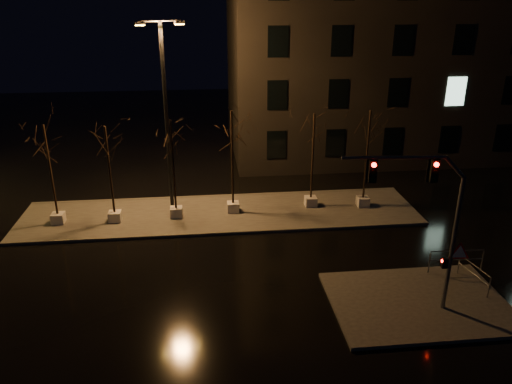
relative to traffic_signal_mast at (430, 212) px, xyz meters
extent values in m
plane|color=black|center=(-7.24, 3.95, -4.26)|extent=(90.00, 90.00, 0.00)
cube|color=#43413B|center=(-7.24, 9.95, -4.18)|extent=(22.00, 5.00, 0.15)
cube|color=#43413B|center=(0.26, 0.45, -4.18)|extent=(7.00, 5.00, 0.15)
cube|color=black|center=(6.76, 21.95, 3.24)|extent=(25.00, 12.00, 15.00)
cube|color=silver|center=(-15.94, 9.52, -3.83)|extent=(0.65, 0.65, 0.55)
cylinder|color=black|center=(-15.94, 9.52, -1.13)|extent=(0.11, 0.11, 4.84)
cube|color=silver|center=(-12.96, 9.41, -3.83)|extent=(0.65, 0.65, 0.55)
cylinder|color=black|center=(-12.96, 9.41, -1.21)|extent=(0.11, 0.11, 4.70)
cube|color=silver|center=(-9.70, 9.63, -3.83)|extent=(0.65, 0.65, 0.55)
cylinder|color=black|center=(-9.70, 9.63, -1.11)|extent=(0.11, 0.11, 4.90)
cube|color=silver|center=(-6.55, 9.99, -3.83)|extent=(0.65, 0.65, 0.55)
cylinder|color=black|center=(-6.55, 9.99, -0.95)|extent=(0.11, 0.11, 5.22)
cube|color=silver|center=(-2.05, 10.31, -3.83)|extent=(0.65, 0.65, 0.55)
cylinder|color=black|center=(-2.05, 10.31, -1.13)|extent=(0.11, 0.11, 4.86)
cube|color=silver|center=(0.93, 9.96, -3.83)|extent=(0.65, 0.65, 0.55)
cylinder|color=black|center=(0.93, 9.96, -1.04)|extent=(0.11, 0.11, 5.04)
cylinder|color=slate|center=(1.01, -0.08, -1.39)|extent=(0.16, 0.16, 5.43)
cylinder|color=slate|center=(-1.55, 0.14, 2.08)|extent=(3.62, 0.44, 0.13)
cube|color=black|center=(-0.07, 0.01, 1.58)|extent=(0.29, 0.22, 0.81)
cube|color=black|center=(-2.23, 0.20, 1.58)|extent=(0.29, 0.22, 0.81)
cube|color=black|center=(0.81, -0.07, -2.12)|extent=(0.21, 0.18, 0.41)
cone|color=red|center=(1.28, -0.15, -1.66)|extent=(0.94, 0.11, 0.94)
sphere|color=#FF0C07|center=(1.01, -0.08, 1.86)|extent=(0.16, 0.16, 0.16)
cylinder|color=black|center=(-9.99, 11.11, 0.97)|extent=(0.20, 0.20, 10.16)
cylinder|color=black|center=(-9.99, 11.11, 6.05)|extent=(2.16, 0.77, 0.10)
cube|color=gold|center=(-10.96, 10.80, 5.90)|extent=(0.57, 0.42, 0.20)
cube|color=gold|center=(-9.02, 11.41, 5.90)|extent=(0.57, 0.42, 0.20)
cylinder|color=slate|center=(1.57, 2.50, -3.62)|extent=(0.05, 0.05, 0.98)
cylinder|color=slate|center=(3.96, 2.40, -3.62)|extent=(0.05, 0.05, 0.98)
cylinder|color=slate|center=(2.76, 2.45, -3.07)|extent=(2.39, 0.14, 0.04)
cylinder|color=slate|center=(2.76, 2.45, -3.51)|extent=(2.39, 0.14, 0.04)
cylinder|color=slate|center=(3.13, 0.37, -3.67)|extent=(0.05, 0.05, 0.87)
cylinder|color=slate|center=(2.82, 2.29, -3.67)|extent=(0.05, 0.05, 0.87)
cylinder|color=slate|center=(2.97, 1.33, -3.18)|extent=(0.34, 1.93, 0.04)
cylinder|color=slate|center=(2.97, 1.33, -3.57)|extent=(0.34, 1.93, 0.04)
camera|label=1|loc=(-8.05, -15.65, 7.40)|focal=35.00mm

